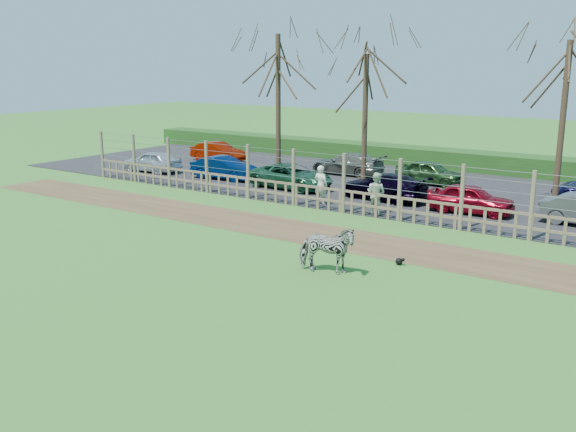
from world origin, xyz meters
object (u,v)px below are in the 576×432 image
Objects in this scene: car_7 at (218,152)px; visitor_a at (321,185)px; car_10 at (430,173)px; tree_left at (278,72)px; car_1 at (224,168)px; car_4 at (471,199)px; car_3 at (384,186)px; visitor_b at (376,193)px; tree_right at (566,84)px; tree_mid at (366,88)px; crow at (399,261)px; car_2 at (291,176)px; zebra at (326,250)px; car_0 at (152,161)px; car_9 at (347,164)px.

visitor_a is at bearing -119.48° from car_7.
tree_left is at bearing 118.05° from car_10.
car_4 is (13.50, -0.32, 0.00)m from car_1.
visitor_b is at bearing 25.89° from car_3.
tree_right is 6.16m from car_4.
tree_mid is 22.72× the size of crow.
car_2 is at bearing -18.25° from visitor_b.
crow is 0.09× the size of car_4.
visitor_b is (-2.24, 7.60, 0.17)m from zebra.
car_1 is at bearing -9.16° from visitor_b.
crow is at bearing -159.62° from car_10.
car_10 is at bearing -88.06° from car_7.
tree_left is 4.57× the size of visitor_a.
car_1 reaches higher than crow.
car_10 is at bearing 163.15° from tree_right.
visitor_a is 5.74× the size of crow.
car_1 and car_10 have the same top height.
car_2 is (-2.71, -2.42, -4.23)m from tree_mid.
visitor_a is at bearing 0.22° from visitor_b.
car_7 is (-6.95, 3.22, -4.98)m from tree_left.
tree_left is 1.90× the size of car_3.
car_2 is 1.23× the size of car_10.
car_0 is 14.22m from car_3.
car_2 is 9.90m from car_7.
car_2 is at bearing -138.27° from tree_mid.
zebra is 9.98m from car_4.
car_3 is 6.76m from car_9.
car_10 is at bearing -106.68° from visitor_a.
tree_mid is (4.50, 1.00, -0.75)m from tree_left.
visitor_a is 12.53m from car_0.
zebra is (-3.52, -13.10, -4.50)m from tree_right.
visitor_b is at bearing -115.25° from car_7.
car_1 is (4.84, 0.52, 0.00)m from car_0.
tree_right is at bearing -33.09° from zebra.
car_1 is 6.85m from car_9.
tree_left reaches higher than car_0.
visitor_b is 5.74× the size of crow.
zebra is at bearing -105.05° from tree_right.
car_7 is at bearing 71.05° from car_4.
crow is 0.07× the size of car_2.
car_2 is (-11.71, -2.92, -4.60)m from tree_right.
car_2 is 1.23× the size of car_4.
car_7 is (-16.93, 14.82, -0.10)m from zebra.
car_0 is at bearing -170.86° from tree_right.
tree_mid is 5.30m from car_3.
tree_right is at bearing 3.18° from tree_mid.
zebra is at bearing -49.30° from tree_left.
tree_right is at bearing -93.89° from car_7.
visitor_a is at bearing 137.91° from crow.
visitor_b is (7.74, -4.00, -4.71)m from tree_left.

